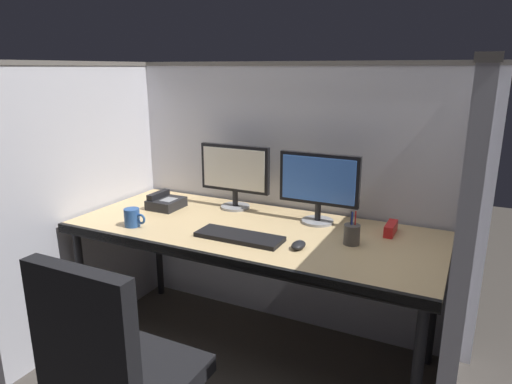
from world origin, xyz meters
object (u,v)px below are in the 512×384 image
(keyboard_main, at_px, (239,237))
(red_stapler, at_px, (391,229))
(coffee_mug, at_px, (133,218))
(computer_mouse, at_px, (299,245))
(desk, at_px, (251,238))
(pen_cup, at_px, (352,234))
(monitor_right, at_px, (319,183))
(monitor_left, at_px, (235,172))
(desk_phone, at_px, (165,202))

(keyboard_main, relative_size, red_stapler, 2.87)
(keyboard_main, height_order, coffee_mug, coffee_mug)
(computer_mouse, bearing_deg, desk, 156.01)
(pen_cup, bearing_deg, monitor_right, 137.46)
(coffee_mug, bearing_deg, red_stapler, 21.23)
(monitor_right, height_order, pen_cup, monitor_right)
(monitor_left, xyz_separation_m, keyboard_main, (0.26, -0.43, -0.20))
(keyboard_main, bearing_deg, monitor_left, 121.04)
(monitor_right, xyz_separation_m, computer_mouse, (0.04, -0.38, -0.20))
(monitor_right, bearing_deg, desk_phone, -170.76)
(pen_cup, bearing_deg, desk_phone, 176.08)
(monitor_right, relative_size, red_stapler, 2.87)
(computer_mouse, distance_m, coffee_mug, 0.89)
(desk, bearing_deg, pen_cup, 2.20)
(red_stapler, bearing_deg, keyboard_main, -148.73)
(monitor_right, distance_m, keyboard_main, 0.52)
(desk_phone, bearing_deg, coffee_mug, -82.63)
(desk, xyz_separation_m, computer_mouse, (0.32, -0.14, 0.07))
(keyboard_main, xyz_separation_m, computer_mouse, (0.30, 0.01, 0.01))
(desk, height_order, desk_phone, desk_phone)
(pen_cup, distance_m, desk_phone, 1.13)
(red_stapler, bearing_deg, monitor_left, 177.56)
(monitor_left, relative_size, desk_phone, 2.26)
(desk, bearing_deg, monitor_left, 131.16)
(red_stapler, distance_m, desk_phone, 1.28)
(monitor_left, height_order, red_stapler, monitor_left)
(monitor_left, bearing_deg, pen_cup, -18.68)
(monitor_right, relative_size, pen_cup, 2.67)
(monitor_left, xyz_separation_m, red_stapler, (0.90, -0.04, -0.19))
(monitor_right, distance_m, red_stapler, 0.43)
(desk, xyz_separation_m, monitor_right, (0.28, 0.24, 0.27))
(keyboard_main, relative_size, desk_phone, 2.26)
(desk, distance_m, keyboard_main, 0.16)
(computer_mouse, bearing_deg, pen_cup, 38.44)
(red_stapler, relative_size, desk_phone, 0.79)
(monitor_left, height_order, desk_phone, monitor_left)
(computer_mouse, bearing_deg, monitor_right, 95.87)
(computer_mouse, xyz_separation_m, coffee_mug, (-0.88, -0.10, 0.03))
(coffee_mug, distance_m, desk_phone, 0.34)
(desk, bearing_deg, coffee_mug, -157.28)
(keyboard_main, xyz_separation_m, pen_cup, (0.50, 0.17, 0.04))
(monitor_left, height_order, keyboard_main, monitor_left)
(coffee_mug, bearing_deg, keyboard_main, 8.38)
(desk, bearing_deg, red_stapler, 19.93)
(pen_cup, bearing_deg, keyboard_main, -161.16)
(monitor_left, distance_m, red_stapler, 0.92)
(monitor_left, bearing_deg, monitor_right, -3.89)
(monitor_right, bearing_deg, monitor_left, 176.11)
(coffee_mug, bearing_deg, desk_phone, 97.37)
(keyboard_main, relative_size, computer_mouse, 4.48)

